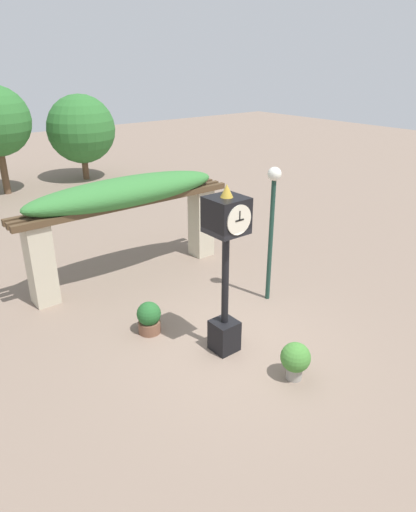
{
  "coord_description": "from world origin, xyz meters",
  "views": [
    {
      "loc": [
        -5.07,
        -5.58,
        5.18
      ],
      "look_at": [
        -0.24,
        0.48,
        1.79
      ],
      "focal_mm": 32.0,
      "sensor_mm": 36.0,
      "label": 1
    }
  ],
  "objects_px": {
    "potted_plant_near_left": "(295,359)",
    "potted_plant_near_right": "(149,318)",
    "pedestal_clock": "(226,259)",
    "lamp_post": "(272,211)"
  },
  "relations": [
    {
      "from": "potted_plant_near_left",
      "to": "potted_plant_near_right",
      "type": "relative_size",
      "value": 1.03
    },
    {
      "from": "potted_plant_near_right",
      "to": "potted_plant_near_left",
      "type": "bearing_deg",
      "value": -66.97
    },
    {
      "from": "potted_plant_near_left",
      "to": "potted_plant_near_right",
      "type": "height_order",
      "value": "potted_plant_near_left"
    },
    {
      "from": "pedestal_clock",
      "to": "lamp_post",
      "type": "relative_size",
      "value": 1.05
    },
    {
      "from": "potted_plant_near_left",
      "to": "potted_plant_near_right",
      "type": "bearing_deg",
      "value": 113.03
    },
    {
      "from": "pedestal_clock",
      "to": "potted_plant_near_right",
      "type": "xyz_separation_m",
      "value": [
        -0.81,
        1.41,
        -1.57
      ]
    },
    {
      "from": "pedestal_clock",
      "to": "potted_plant_near_left",
      "type": "xyz_separation_m",
      "value": [
        0.4,
        -1.42,
        -1.51
      ]
    },
    {
      "from": "potted_plant_near_right",
      "to": "pedestal_clock",
      "type": "bearing_deg",
      "value": -60.21
    },
    {
      "from": "potted_plant_near_right",
      "to": "lamp_post",
      "type": "bearing_deg",
      "value": -9.5
    },
    {
      "from": "lamp_post",
      "to": "potted_plant_near_right",
      "type": "bearing_deg",
      "value": 170.5
    }
  ]
}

